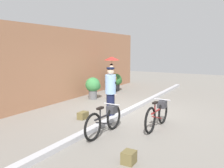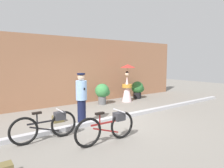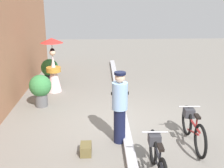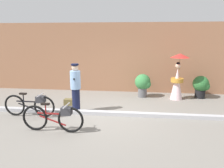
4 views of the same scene
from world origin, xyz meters
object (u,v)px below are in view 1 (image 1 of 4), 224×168
Objects in this scene: person_officer at (111,92)px; backpack_on_pavement at (83,115)px; bicycle_far_side at (105,119)px; potted_plant_by_door at (116,81)px; person_with_parasol at (112,76)px; backpack_spare at (129,157)px; bicycle_near_officer at (158,114)px; potted_plant_small at (93,86)px.

person_officer reaches higher than backpack_on_pavement.
potted_plant_by_door is at bearing 26.00° from bicycle_far_side.
person_with_parasol reaches higher than potted_plant_by_door.
potted_plant_by_door is at bearing 30.18° from backpack_spare.
backpack_on_pavement is 1.26× the size of backpack_spare.
potted_plant_by_door is at bearing 17.14° from backpack_on_pavement.
person_with_parasol is at bearing 17.33° from backpack_on_pavement.
bicycle_far_side is 1.83× the size of potted_plant_by_door.
backpack_on_pavement is at bearing 98.70° from bicycle_near_officer.
person_with_parasol is 1.12m from potted_plant_by_door.
person_with_parasol reaches higher than bicycle_far_side.
bicycle_far_side is 4.94× the size of backpack_on_pavement.
person_with_parasol is at bearing 32.19° from backpack_spare.
person_officer reaches higher than potted_plant_by_door.
potted_plant_small is at bearing 172.87° from person_with_parasol.
bicycle_near_officer is 2.37m from backpack_on_pavement.
person_officer is 4.11m from person_with_parasol.
potted_plant_by_door is 0.95× the size of potted_plant_small.
person_officer is at bearing -150.96° from person_with_parasol.
backpack_on_pavement is at bearing -162.67° from person_with_parasol.
potted_plant_by_door is (4.74, 3.89, 0.12)m from bicycle_near_officer.
person_with_parasol reaches higher than potted_plant_small.
backpack_spare is at bearing -143.57° from person_officer.
person_with_parasol is (3.60, 2.00, 0.03)m from person_officer.
person_with_parasol is 6.82× the size of backpack_spare.
person_officer is at bearing 85.29° from bicycle_near_officer.
backpack_spare is at bearing -147.81° from person_with_parasol.
backpack_on_pavement is (-0.49, 0.72, -0.75)m from person_officer.
bicycle_near_officer is at bearing 5.44° from backpack_spare.
backpack_on_pavement is (-5.10, -1.57, -0.40)m from potted_plant_by_door.
potted_plant_small reaches higher than bicycle_far_side.
backpack_on_pavement is at bearing -152.23° from potted_plant_small.
backpack_on_pavement is (-2.74, -1.44, -0.45)m from potted_plant_small.
person_officer is at bearing 24.33° from bicycle_far_side.
bicycle_far_side is 1.03× the size of person_officer.
person_officer is 0.89× the size of person_with_parasol.
person_with_parasol is (3.73, 3.59, 0.50)m from bicycle_near_officer.
potted_plant_small is at bearing 43.87° from person_officer.
bicycle_far_side is 5.55m from person_with_parasol.
person_officer reaches higher than bicycle_near_officer.
backpack_spare is at bearing -127.90° from backpack_on_pavement.
backpack_spare is at bearing -139.81° from potted_plant_small.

